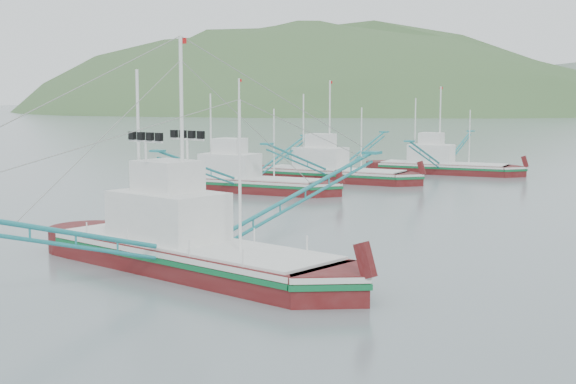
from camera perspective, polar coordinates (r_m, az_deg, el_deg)
The scene contains 6 objects.
ground at distance 36.20m, azimuth -4.52°, elevation -6.03°, with size 1200.00×1200.00×0.00m, color slate.
main_boat at distance 37.19m, azimuth -7.10°, elevation -2.40°, with size 16.35×28.23×11.59m.
bg_boat_left at distance 68.42m, azimuth -3.27°, elevation 1.24°, with size 14.24×25.51×10.32m.
bg_boat_far at distance 85.61m, azimuth 10.86°, elevation 2.19°, with size 13.53×24.26×9.82m.
bg_boat_extra at distance 76.62m, azimuth 3.14°, elevation 1.83°, with size 14.10×25.52×10.32m.
headland_left at distance 437.67m, azimuth 1.13°, elevation 5.73°, with size 448.00×308.00×210.00m, color #3A5C2F.
Camera 1 is at (19.12, -29.67, 8.01)m, focal length 50.00 mm.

